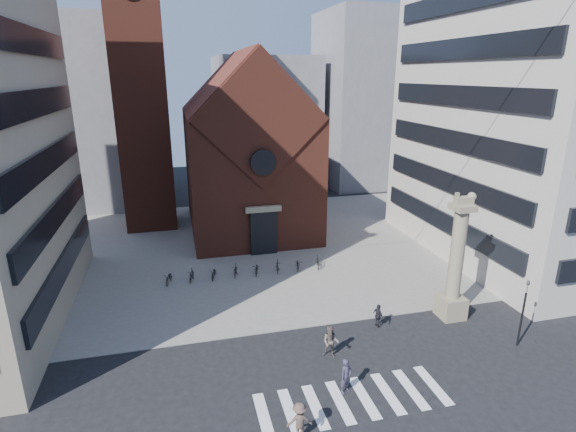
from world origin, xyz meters
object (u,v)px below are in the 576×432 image
object	(u,v)px
traffic_light	(523,312)
pedestrian_1	(331,342)
pedestrian_0	(346,376)
pedestrian_2	(378,316)
lion_column	(455,269)
scooter_0	(169,278)

from	to	relation	value
traffic_light	pedestrian_1	bearing A→B (deg)	171.43
pedestrian_0	pedestrian_2	distance (m)	6.84
traffic_light	pedestrian_0	bearing A→B (deg)	-173.44
lion_column	scooter_0	size ratio (longest dim) A/B	5.21
traffic_light	pedestrian_0	xyz separation A→B (m)	(-11.56, -1.33, -1.34)
lion_column	pedestrian_0	distance (m)	11.24
scooter_0	lion_column	bearing A→B (deg)	-14.65
pedestrian_0	scooter_0	size ratio (longest dim) A/B	1.14
pedestrian_2	lion_column	bearing A→B (deg)	-103.55
lion_column	pedestrian_0	xyz separation A→B (m)	(-9.57, -5.33, -2.51)
traffic_light	scooter_0	world-z (taller)	traffic_light
pedestrian_1	pedestrian_2	xyz separation A→B (m)	(4.04, 2.29, -0.18)
pedestrian_0	scooter_0	distance (m)	17.50
pedestrian_1	scooter_0	world-z (taller)	pedestrian_1
pedestrian_0	pedestrian_1	distance (m)	3.04
scooter_0	pedestrian_2	bearing A→B (deg)	-23.41
pedestrian_0	traffic_light	bearing A→B (deg)	-17.50
traffic_light	lion_column	bearing A→B (deg)	116.46
pedestrian_1	pedestrian_0	bearing A→B (deg)	-66.32
pedestrian_0	scooter_0	xyz separation A→B (m)	(-8.81, 15.12, -0.46)
traffic_light	pedestrian_1	xyz separation A→B (m)	(-11.32, 1.71, -1.31)
traffic_light	pedestrian_2	distance (m)	8.44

